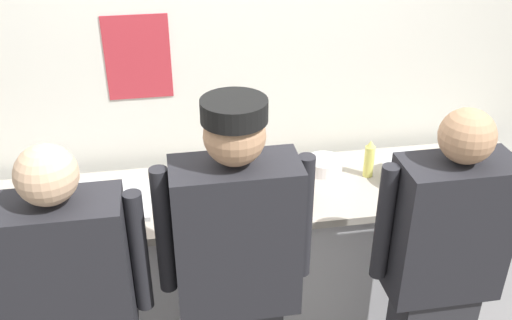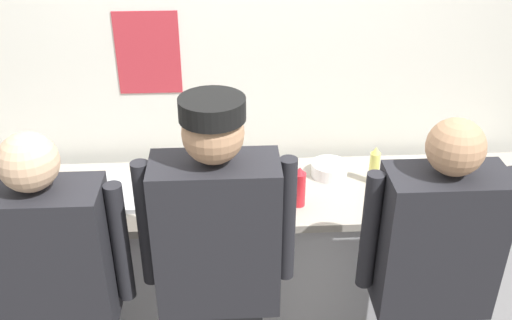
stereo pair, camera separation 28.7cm
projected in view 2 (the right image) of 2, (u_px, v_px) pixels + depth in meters
wall_back at (238, 61)px, 3.11m from camera, size 4.94×0.11×2.93m
prep_counter at (243, 262)px, 3.20m from camera, size 3.15×0.65×0.94m
chef_near_left at (60, 305)px, 2.35m from camera, size 0.60×0.24×1.64m
chef_center at (219, 279)px, 2.39m from camera, size 0.63×0.24×1.74m
chef_far_right at (428, 288)px, 2.44m from camera, size 0.61×0.24×1.65m
plate_stack_front at (329, 169)px, 3.09m from camera, size 0.19×0.19×0.07m
plate_stack_rear at (261, 171)px, 3.05m from camera, size 0.19×0.19×0.10m
mixing_bowl_steel at (417, 182)px, 2.95m from camera, size 0.31×0.31×0.10m
sheet_tray at (114, 192)px, 2.94m from camera, size 0.44×0.39×0.02m
squeeze_bottle_primary at (374, 166)px, 2.99m from camera, size 0.05×0.05×0.21m
squeeze_bottle_secondary at (299, 187)px, 2.81m from camera, size 0.06×0.06×0.21m
ramekin_green_sauce at (245, 199)px, 2.86m from camera, size 0.09×0.09×0.04m
ramekin_orange_sauce at (39, 192)px, 2.92m from camera, size 0.11×0.11×0.04m
deli_cup at (205, 179)px, 2.98m from camera, size 0.09×0.09×0.09m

